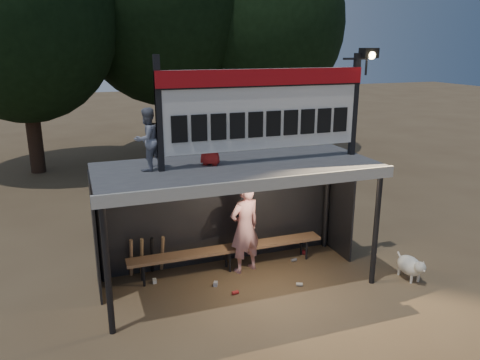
% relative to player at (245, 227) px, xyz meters
% --- Properties ---
extents(ground, '(80.00, 80.00, 0.00)m').
position_rel_player_xyz_m(ground, '(-0.30, -0.40, -0.93)').
color(ground, brown).
rests_on(ground, ground).
extents(player, '(0.77, 0.62, 1.85)m').
position_rel_player_xyz_m(player, '(0.00, 0.00, 0.00)').
color(player, white).
rests_on(player, ground).
extents(child_a, '(0.65, 0.61, 1.06)m').
position_rel_player_xyz_m(child_a, '(-1.83, -0.27, 1.92)').
color(child_a, gray).
rests_on(child_a, dugout_shelter).
extents(child_b, '(0.56, 0.51, 0.96)m').
position_rel_player_xyz_m(child_b, '(-0.75, -0.27, 1.87)').
color(child_b, '#A91D1A').
rests_on(child_b, dugout_shelter).
extents(dugout_shelter, '(5.10, 2.08, 2.32)m').
position_rel_player_xyz_m(dugout_shelter, '(-0.30, -0.15, 0.92)').
color(dugout_shelter, '#404042').
rests_on(dugout_shelter, ground).
extents(scoreboard_assembly, '(4.10, 0.27, 1.99)m').
position_rel_player_xyz_m(scoreboard_assembly, '(0.26, -0.40, 2.40)').
color(scoreboard_assembly, black).
rests_on(scoreboard_assembly, dugout_shelter).
extents(bench, '(4.00, 0.35, 0.48)m').
position_rel_player_xyz_m(bench, '(-0.30, 0.15, -0.49)').
color(bench, '#986D48').
rests_on(bench, ground).
extents(tree_left, '(6.46, 6.46, 9.27)m').
position_rel_player_xyz_m(tree_left, '(-4.30, 9.60, 4.59)').
color(tree_left, '#322016').
rests_on(tree_left, ground).
extents(tree_right, '(6.08, 6.08, 8.72)m').
position_rel_player_xyz_m(tree_right, '(4.70, 10.10, 4.26)').
color(tree_right, '#312415').
rests_on(tree_right, ground).
extents(dog, '(0.36, 0.81, 0.49)m').
position_rel_player_xyz_m(dog, '(2.88, -1.43, -0.65)').
color(dog, white).
rests_on(dog, ground).
extents(bats, '(0.68, 0.35, 0.84)m').
position_rel_player_xyz_m(bats, '(-1.87, 0.42, -0.50)').
color(bats, '#A5754D').
rests_on(bats, ground).
extents(litter, '(3.37, 1.35, 0.08)m').
position_rel_player_xyz_m(litter, '(0.04, -0.29, -0.89)').
color(litter, red).
rests_on(litter, ground).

